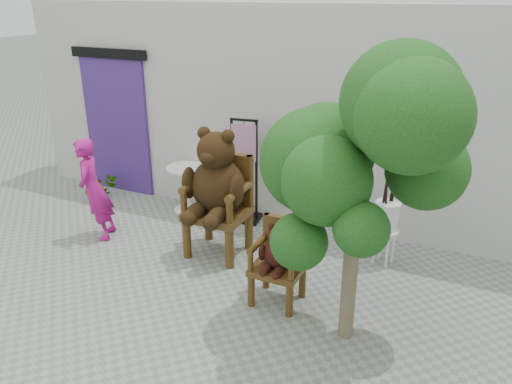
% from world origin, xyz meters
% --- Properties ---
extents(ground_plane, '(60.00, 60.00, 0.00)m').
position_xyz_m(ground_plane, '(0.00, 0.00, 0.00)').
color(ground_plane, gray).
rests_on(ground_plane, ground).
extents(back_wall, '(9.00, 1.00, 3.00)m').
position_xyz_m(back_wall, '(0.00, 3.10, 1.50)').
color(back_wall, beige).
rests_on(back_wall, ground).
extents(doorway, '(1.40, 0.11, 2.33)m').
position_xyz_m(doorway, '(-3.00, 2.58, 1.16)').
color(doorway, '#412570').
rests_on(doorway, ground).
extents(chair_big, '(0.81, 0.86, 1.65)m').
position_xyz_m(chair_big, '(-0.47, 1.33, 0.92)').
color(chair_big, '#3D270D').
rests_on(chair_big, ground).
extents(chair_small, '(0.52, 0.50, 0.92)m').
position_xyz_m(chair_small, '(0.63, 0.66, 0.55)').
color(chair_small, '#3D270D').
rests_on(chair_small, ground).
extents(person, '(0.51, 0.60, 1.38)m').
position_xyz_m(person, '(-2.17, 1.02, 0.69)').
color(person, '#AD1579').
rests_on(person, ground).
extents(cafe_table, '(0.60, 0.60, 0.70)m').
position_xyz_m(cafe_table, '(-1.53, 2.29, 0.44)').
color(cafe_table, white).
rests_on(cafe_table, ground).
extents(display_stand, '(0.49, 0.41, 1.51)m').
position_xyz_m(display_stand, '(-0.60, 2.35, 0.58)').
color(display_stand, black).
rests_on(display_stand, ground).
extents(stool_bucket, '(0.32, 0.32, 1.46)m').
position_xyz_m(stool_bucket, '(1.51, 1.94, 0.64)').
color(stool_bucket, white).
rests_on(stool_bucket, ground).
extents(tree, '(1.82, 1.58, 2.83)m').
position_xyz_m(tree, '(1.45, 0.32, 1.93)').
color(tree, brown).
rests_on(tree, ground).
extents(potted_plant, '(0.41, 0.36, 0.45)m').
position_xyz_m(potted_plant, '(-3.05, 2.07, 0.23)').
color(potted_plant, '#0F380F').
rests_on(potted_plant, ground).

